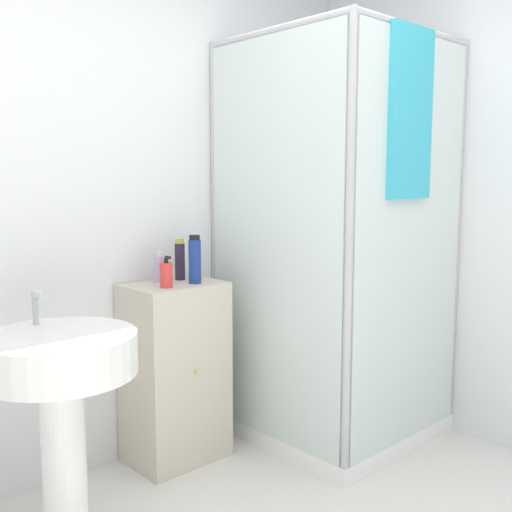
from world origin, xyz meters
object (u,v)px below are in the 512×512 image
object	(u,v)px
sink	(61,385)
lotion_bottle_white	(159,269)
shampoo_bottle_blue	(195,260)
shampoo_bottle_tall_black	(180,260)
soap_dispenser	(166,275)

from	to	relation	value
sink	lotion_bottle_white	size ratio (longest dim) A/B	6.01
shampoo_bottle_blue	lotion_bottle_white	xyz separation A→B (m)	(-0.12, 0.13, -0.05)
sink	lotion_bottle_white	distance (m)	0.86
shampoo_bottle_tall_black	lotion_bottle_white	xyz separation A→B (m)	(-0.12, 0.00, -0.03)
shampoo_bottle_tall_black	soap_dispenser	bearing A→B (deg)	-142.49
sink	shampoo_bottle_tall_black	distance (m)	0.97
soap_dispenser	shampoo_bottle_tall_black	distance (m)	0.22
shampoo_bottle_tall_black	sink	bearing A→B (deg)	-154.15
soap_dispenser	lotion_bottle_white	world-z (taller)	lotion_bottle_white
shampoo_bottle_blue	lotion_bottle_white	bearing A→B (deg)	130.70
soap_dispenser	shampoo_bottle_blue	distance (m)	0.17
lotion_bottle_white	shampoo_bottle_blue	bearing A→B (deg)	-49.30
shampoo_bottle_blue	lotion_bottle_white	world-z (taller)	shampoo_bottle_blue
sink	soap_dispenser	size ratio (longest dim) A/B	6.50
soap_dispenser	shampoo_bottle_blue	bearing A→B (deg)	1.01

